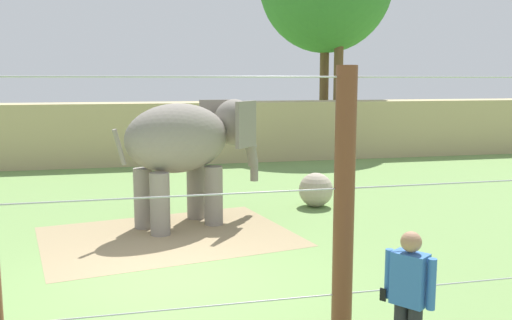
% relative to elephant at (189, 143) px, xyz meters
% --- Properties ---
extents(ground_plane, '(120.00, 120.00, 0.00)m').
position_rel_elephant_xyz_m(ground_plane, '(-0.75, -3.39, -1.84)').
color(ground_plane, '#6B8E4C').
extents(dirt_patch, '(5.63, 4.62, 0.01)m').
position_rel_elephant_xyz_m(dirt_patch, '(-0.57, -0.91, -1.84)').
color(dirt_patch, '#937F5B').
rests_on(dirt_patch, ground).
extents(embankment_wall, '(36.00, 1.80, 2.35)m').
position_rel_elephant_xyz_m(embankment_wall, '(-0.75, 9.68, -0.67)').
color(embankment_wall, tan).
rests_on(embankment_wall, ground).
extents(elephant, '(3.46, 2.47, 2.78)m').
position_rel_elephant_xyz_m(elephant, '(0.00, 0.00, 0.00)').
color(elephant, gray).
rests_on(elephant, ground).
extents(enrichment_ball, '(0.87, 0.87, 0.87)m').
position_rel_elephant_xyz_m(enrichment_ball, '(3.33, 1.00, -1.40)').
color(enrichment_ball, tan).
rests_on(enrichment_ball, ground).
extents(cable_fence, '(12.73, 0.25, 3.40)m').
position_rel_elephant_xyz_m(cable_fence, '(-0.78, -6.10, -0.14)').
color(cable_fence, brown).
rests_on(cable_fence, ground).
extents(zookeeper, '(0.45, 0.52, 1.67)m').
position_rel_elephant_xyz_m(zookeeper, '(1.50, -7.16, -0.91)').
color(zookeeper, '#232328').
rests_on(zookeeper, ground).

